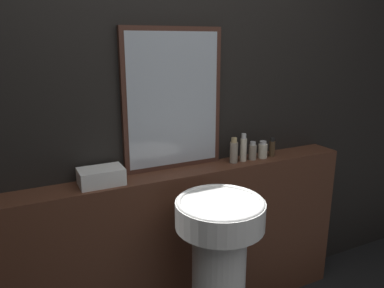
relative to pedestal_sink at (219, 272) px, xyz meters
name	(u,v)px	position (x,y,z in m)	size (l,w,h in m)	color
wall_back	(165,115)	(-0.06, 0.52, 0.70)	(8.00, 0.06, 2.50)	black
vanity_counter	(176,250)	(-0.06, 0.39, -0.08)	(2.22, 0.19, 0.96)	#512D1E
pedestal_sink	(219,272)	(0.00, 0.00, 0.00)	(0.42, 0.42, 0.94)	white
mirror	(173,100)	(-0.03, 0.47, 0.78)	(0.57, 0.03, 0.76)	#47281E
towel_stack	(101,176)	(-0.45, 0.39, 0.44)	(0.22, 0.14, 0.08)	white
shampoo_bottle	(234,151)	(0.32, 0.39, 0.47)	(0.05, 0.05, 0.15)	gray
conditioner_bottle	(243,148)	(0.39, 0.39, 0.48)	(0.04, 0.04, 0.17)	beige
lotion_bottle	(253,151)	(0.45, 0.39, 0.45)	(0.05, 0.05, 0.11)	gray
body_wash_bottle	(263,150)	(0.53, 0.39, 0.45)	(0.06, 0.06, 0.11)	beige
hand_soap_bottle	(272,148)	(0.60, 0.39, 0.46)	(0.04, 0.04, 0.12)	#4C3823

